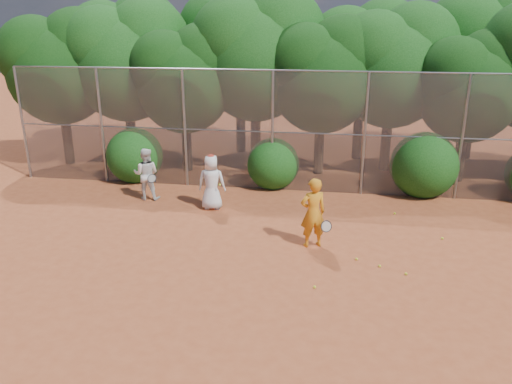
# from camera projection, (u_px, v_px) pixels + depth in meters

# --- Properties ---
(ground) EXTENTS (80.00, 80.00, 0.00)m
(ground) POSITION_uv_depth(u_px,v_px,m) (282.00, 275.00, 11.42)
(ground) COLOR #9A4422
(ground) RESTS_ON ground
(fence_back) EXTENTS (20.05, 0.09, 4.03)m
(fence_back) POSITION_uv_depth(u_px,v_px,m) (299.00, 131.00, 16.36)
(fence_back) COLOR gray
(fence_back) RESTS_ON ground
(tree_0) EXTENTS (4.38, 3.81, 6.00)m
(tree_0) POSITION_uv_depth(u_px,v_px,m) (60.00, 64.00, 19.00)
(tree_0) COLOR black
(tree_0) RESTS_ON ground
(tree_1) EXTENTS (4.64, 4.03, 6.35)m
(tree_1) POSITION_uv_depth(u_px,v_px,m) (127.00, 57.00, 19.03)
(tree_1) COLOR black
(tree_1) RESTS_ON ground
(tree_2) EXTENTS (3.99, 3.47, 5.47)m
(tree_2) POSITION_uv_depth(u_px,v_px,m) (185.00, 76.00, 18.19)
(tree_2) COLOR black
(tree_2) RESTS_ON ground
(tree_3) EXTENTS (4.89, 4.26, 6.70)m
(tree_3) POSITION_uv_depth(u_px,v_px,m) (257.00, 51.00, 18.50)
(tree_3) COLOR black
(tree_3) RESTS_ON ground
(tree_4) EXTENTS (4.19, 3.64, 5.73)m
(tree_4) POSITION_uv_depth(u_px,v_px,m) (324.00, 72.00, 17.78)
(tree_4) COLOR black
(tree_4) RESTS_ON ground
(tree_5) EXTENTS (4.51, 3.92, 6.17)m
(tree_5) POSITION_uv_depth(u_px,v_px,m) (394.00, 62.00, 18.07)
(tree_5) COLOR black
(tree_5) RESTS_ON ground
(tree_6) EXTENTS (3.86, 3.36, 5.29)m
(tree_6) POSITION_uv_depth(u_px,v_px,m) (471.00, 83.00, 16.96)
(tree_6) COLOR black
(tree_6) RESTS_ON ground
(tree_9) EXTENTS (4.83, 4.20, 6.62)m
(tree_9) POSITION_uv_depth(u_px,v_px,m) (126.00, 49.00, 21.26)
(tree_9) COLOR black
(tree_9) RESTS_ON ground
(tree_10) EXTENTS (5.15, 4.48, 7.06)m
(tree_10) POSITION_uv_depth(u_px,v_px,m) (242.00, 42.00, 20.63)
(tree_10) COLOR black
(tree_10) RESTS_ON ground
(tree_11) EXTENTS (4.64, 4.03, 6.35)m
(tree_11) POSITION_uv_depth(u_px,v_px,m) (364.00, 56.00, 19.67)
(tree_11) COLOR black
(tree_11) RESTS_ON ground
(tree_12) EXTENTS (5.02, 4.37, 6.88)m
(tree_12) POSITION_uv_depth(u_px,v_px,m) (482.00, 47.00, 19.46)
(tree_12) COLOR black
(tree_12) RESTS_ON ground
(bush_0) EXTENTS (2.00, 2.00, 2.00)m
(bush_0) POSITION_uv_depth(u_px,v_px,m) (135.00, 153.00, 17.84)
(bush_0) COLOR #114210
(bush_0) RESTS_ON ground
(bush_1) EXTENTS (1.80, 1.80, 1.80)m
(bush_1) POSITION_uv_depth(u_px,v_px,m) (273.00, 162.00, 17.14)
(bush_1) COLOR #114210
(bush_1) RESTS_ON ground
(bush_2) EXTENTS (2.20, 2.20, 2.20)m
(bush_2) POSITION_uv_depth(u_px,v_px,m) (424.00, 162.00, 16.35)
(bush_2) COLOR #114210
(bush_2) RESTS_ON ground
(player_yellow) EXTENTS (0.90, 0.65, 1.83)m
(player_yellow) POSITION_uv_depth(u_px,v_px,m) (313.00, 213.00, 12.59)
(player_yellow) COLOR orange
(player_yellow) RESTS_ON ground
(player_teen) EXTENTS (0.87, 0.60, 1.73)m
(player_teen) POSITION_uv_depth(u_px,v_px,m) (212.00, 182.00, 15.14)
(player_teen) COLOR silver
(player_teen) RESTS_ON ground
(player_white) EXTENTS (0.90, 0.77, 1.68)m
(player_white) POSITION_uv_depth(u_px,v_px,m) (146.00, 174.00, 15.97)
(player_white) COLOR silver
(player_white) RESTS_ON ground
(ball_0) EXTENTS (0.07, 0.07, 0.07)m
(ball_0) POSITION_uv_depth(u_px,v_px,m) (357.00, 259.00, 12.10)
(ball_0) COLOR yellow
(ball_0) RESTS_ON ground
(ball_1) EXTENTS (0.07, 0.07, 0.07)m
(ball_1) POSITION_uv_depth(u_px,v_px,m) (442.00, 238.00, 13.23)
(ball_1) COLOR yellow
(ball_1) RESTS_ON ground
(ball_2) EXTENTS (0.07, 0.07, 0.07)m
(ball_2) POSITION_uv_depth(u_px,v_px,m) (380.00, 266.00, 11.75)
(ball_2) COLOR yellow
(ball_2) RESTS_ON ground
(ball_3) EXTENTS (0.07, 0.07, 0.07)m
(ball_3) POSITION_uv_depth(u_px,v_px,m) (406.00, 274.00, 11.40)
(ball_3) COLOR yellow
(ball_3) RESTS_ON ground
(ball_4) EXTENTS (0.07, 0.07, 0.07)m
(ball_4) POSITION_uv_depth(u_px,v_px,m) (315.00, 287.00, 10.83)
(ball_4) COLOR yellow
(ball_4) RESTS_ON ground
(ball_5) EXTENTS (0.07, 0.07, 0.07)m
(ball_5) POSITION_uv_depth(u_px,v_px,m) (395.00, 213.00, 14.92)
(ball_5) COLOR yellow
(ball_5) RESTS_ON ground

